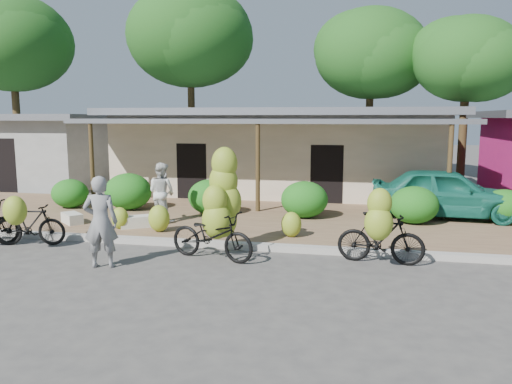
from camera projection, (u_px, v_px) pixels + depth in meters
The scene contains 26 objects.
ground at pixel (196, 274), 9.69m from camera, with size 100.00×100.00×0.00m, color #44423F.
sidewalk at pixel (250, 220), 14.52m from camera, with size 60.00×6.00×0.12m, color #8E714C.
curb at pixel (223, 245), 11.61m from camera, with size 60.00×0.25×0.15m, color #A8A399.
shop_main at pixel (282, 150), 20.02m from camera, with size 13.00×8.50×3.35m.
shop_grey at pixel (38, 149), 22.28m from camera, with size 7.00×6.00×3.15m.
tree_back_left at pixel (10, 41), 24.13m from camera, with size 5.85×5.78×8.88m.
tree_far_center at pixel (187, 35), 25.37m from camera, with size 6.42×6.40×9.65m.
tree_center_right at pixel (367, 52), 24.21m from camera, with size 5.54×5.45×8.25m.
tree_near_right at pixel (462, 57), 21.56m from camera, with size 4.72×4.57×7.36m.
hedge_0 at pixel (70, 193), 16.11m from camera, with size 1.19×1.07×0.93m, color #1A6116.
hedge_1 at pixel (128, 191), 15.77m from camera, with size 1.48×1.33×1.16m, color #1A6116.
hedge_2 at pixel (210, 197), 15.05m from camera, with size 1.35×1.21×1.05m, color #1A6116.
hedge_3 at pixel (304, 199), 14.50m from camera, with size 1.37×1.23×1.07m, color #1A6116.
hedge_4 at pixel (414, 205), 13.69m from camera, with size 1.32×1.19×1.03m, color #1A6116.
hedge_5 at pixel (504, 206), 13.79m from camera, with size 1.20×1.08×0.93m, color #1A6116.
bike_left at pixel (28, 222), 11.69m from camera, with size 1.74×1.26×1.29m.
bike_center at pixel (217, 217), 10.77m from camera, with size 2.09×1.41×2.38m.
bike_right at pixel (380, 233), 10.17m from camera, with size 1.83×1.24×1.67m.
loose_banana_a at pixel (120, 218), 13.05m from camera, with size 0.46×0.39×0.58m, color #96AD2B.
loose_banana_b at pixel (159, 218), 12.71m from camera, with size 0.55×0.47×0.69m, color #96AD2B.
loose_banana_c at pixel (291, 224), 12.16m from camera, with size 0.50×0.42×0.62m, color #96AD2B.
sack_near at pixel (137, 222), 13.26m from camera, with size 0.85×0.40×0.30m, color beige.
sack_far at pixel (72, 218), 13.77m from camera, with size 0.75×0.38×0.28m, color beige.
vendor at pixel (101, 222), 10.00m from camera, with size 0.68×0.45×1.87m, color gray.
bystander at pixel (162, 192), 13.87m from camera, with size 0.81×0.63×1.66m, color silver.
teal_van at pixel (446, 193), 14.46m from camera, with size 1.72×4.29×1.46m, color #166653.
Camera 1 is at (3.03, -8.92, 3.01)m, focal length 35.00 mm.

